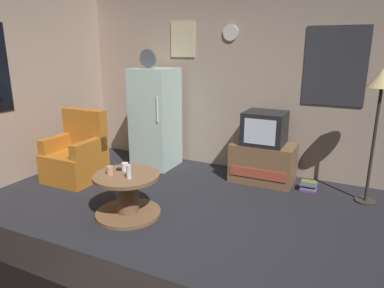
# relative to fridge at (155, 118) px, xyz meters

# --- Properties ---
(ground_plane) EXTENTS (12.00, 12.00, 0.00)m
(ground_plane) POSITION_rel_fridge_xyz_m (1.13, -1.96, -0.75)
(ground_plane) COLOR #232328
(wall_with_art) EXTENTS (5.20, 0.12, 2.77)m
(wall_with_art) POSITION_rel_fridge_xyz_m (1.14, 0.49, 0.63)
(wall_with_art) COLOR tan
(wall_with_art) RESTS_ON ground_plane
(fridge) EXTENTS (0.60, 0.62, 1.77)m
(fridge) POSITION_rel_fridge_xyz_m (0.00, 0.00, 0.00)
(fridge) COLOR silver
(fridge) RESTS_ON ground_plane
(tv_stand) EXTENTS (0.84, 0.53, 0.53)m
(tv_stand) POSITION_rel_fridge_xyz_m (1.67, 0.08, -0.49)
(tv_stand) COLOR brown
(tv_stand) RESTS_ON ground_plane
(crt_tv) EXTENTS (0.54, 0.51, 0.44)m
(crt_tv) POSITION_rel_fridge_xyz_m (1.67, 0.08, -0.00)
(crt_tv) COLOR black
(crt_tv) RESTS_ON tv_stand
(standing_lamp) EXTENTS (0.32, 0.32, 1.59)m
(standing_lamp) POSITION_rel_fridge_xyz_m (2.98, -0.05, 0.60)
(standing_lamp) COLOR #332D28
(standing_lamp) RESTS_ON ground_plane
(coffee_table) EXTENTS (0.72, 0.72, 0.48)m
(coffee_table) POSITION_rel_fridge_xyz_m (0.61, -1.59, -0.52)
(coffee_table) COLOR brown
(coffee_table) RESTS_ON ground_plane
(wine_glass) EXTENTS (0.05, 0.05, 0.15)m
(wine_glass) POSITION_rel_fridge_xyz_m (0.71, -1.68, -0.20)
(wine_glass) COLOR silver
(wine_glass) RESTS_ON coffee_table
(mug_ceramic_white) EXTENTS (0.08, 0.08, 0.09)m
(mug_ceramic_white) POSITION_rel_fridge_xyz_m (0.53, -1.50, -0.23)
(mug_ceramic_white) COLOR silver
(mug_ceramic_white) RESTS_ON coffee_table
(mug_ceramic_tan) EXTENTS (0.08, 0.08, 0.09)m
(mug_ceramic_tan) POSITION_rel_fridge_xyz_m (0.45, -1.66, -0.23)
(mug_ceramic_tan) COLOR tan
(mug_ceramic_tan) RESTS_ON coffee_table
(remote_control) EXTENTS (0.16, 0.07, 0.02)m
(remote_control) POSITION_rel_fridge_xyz_m (0.50, -1.51, -0.27)
(remote_control) COLOR black
(remote_control) RESTS_ON coffee_table
(armchair) EXTENTS (0.68, 0.68, 0.96)m
(armchair) POSITION_rel_fridge_xyz_m (-0.69, -0.98, -0.42)
(armchair) COLOR #B2661E
(armchair) RESTS_ON ground_plane
(book_stack) EXTENTS (0.21, 0.18, 0.13)m
(book_stack) POSITION_rel_fridge_xyz_m (2.31, -0.00, -0.69)
(book_stack) COLOR purple
(book_stack) RESTS_ON ground_plane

